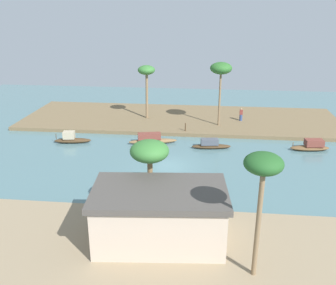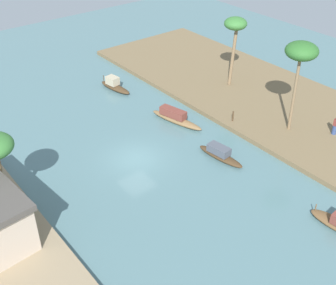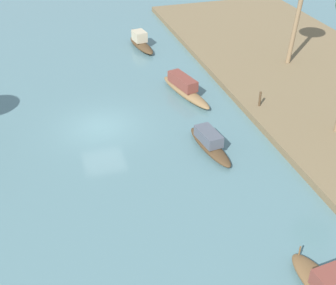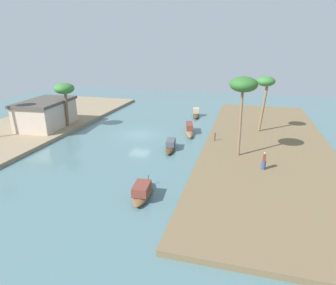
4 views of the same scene
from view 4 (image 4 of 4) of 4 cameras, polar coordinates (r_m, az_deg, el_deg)
The scene contains 13 objects.
river_water at distance 37.10m, azimuth -5.72°, elevation 1.53°, with size 72.31×72.31×0.00m, color slate.
riverbank_left at distance 34.84m, azimuth 18.87°, elevation -0.25°, with size 41.28×13.43×0.42m, color brown.
riverbank_right at distance 44.85m, azimuth -24.62°, elevation 3.24°, with size 41.28×13.43×0.42m, color #937F60.
sampan_foreground at distance 22.31m, azimuth -5.04°, elevation -9.58°, with size 4.21×1.63×1.20m.
sampan_open_hull at distance 31.75m, azimuth 0.53°, elevation -0.64°, with size 4.31×1.44×1.08m.
sampan_with_tall_canopy at distance 46.25m, azimuth 5.57°, elevation 5.68°, with size 4.18×1.59×1.34m.
sampan_near_left_bank at distance 37.62m, azimuth 4.26°, elevation 2.60°, with size 5.47×2.17×1.25m.
person_on_near_bank at distance 27.09m, azimuth 18.41°, elevation -3.73°, with size 0.41×0.41×1.63m.
mooring_post at distance 33.67m, azimuth 9.25°, elevation 1.13°, with size 0.14×0.14×0.95m, color #4C3823.
palm_tree_left_near at distance 28.23m, azimuth 14.70°, elevation 10.75°, with size 2.61×2.61×7.79m.
palm_tree_left_far at distance 37.71m, azimuth 18.72°, elevation 10.90°, with size 2.21×2.21×6.91m.
palm_tree_right_short at distance 40.77m, azimuth -19.81°, elevation 9.79°, with size 2.61×2.61×5.78m.
riverside_building at distance 42.05m, azimuth -22.95°, elevation 5.33°, with size 8.76×5.80×3.54m.
Camera 4 is at (-32.96, -12.86, 11.17)m, focal length 30.85 mm.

